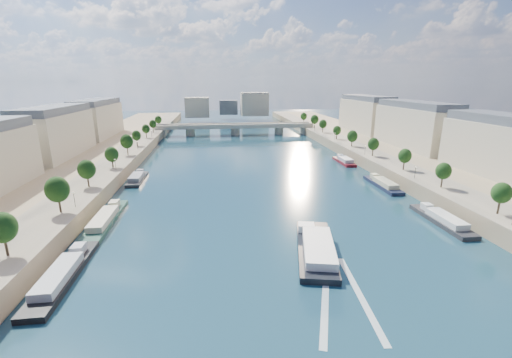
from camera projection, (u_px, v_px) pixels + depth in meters
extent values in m
plane|color=#0C2735|center=(257.00, 185.00, 126.89)|extent=(700.00, 700.00, 0.00)
cube|color=#9E8460|center=(50.00, 186.00, 117.73)|extent=(44.00, 520.00, 5.00)
cube|color=#9E8460|center=(438.00, 173.00, 134.68)|extent=(44.00, 520.00, 5.00)
cube|color=gray|center=(95.00, 177.00, 118.80)|extent=(14.00, 520.00, 0.10)
cube|color=gray|center=(403.00, 168.00, 132.22)|extent=(14.00, 520.00, 0.10)
cylinder|color=#382B1E|center=(2.00, 251.00, 63.17)|extent=(0.50, 0.50, 3.82)
cylinder|color=#382B1E|center=(58.00, 206.00, 86.07)|extent=(0.50, 0.50, 3.82)
ellipsoid|color=#113412|center=(56.00, 193.00, 85.09)|extent=(4.80, 4.80, 5.52)
cylinder|color=#382B1E|center=(90.00, 180.00, 108.98)|extent=(0.50, 0.50, 3.82)
ellipsoid|color=#113412|center=(89.00, 169.00, 107.99)|extent=(4.80, 4.80, 5.52)
cylinder|color=#382B1E|center=(112.00, 163.00, 131.88)|extent=(0.50, 0.50, 3.82)
ellipsoid|color=#113412|center=(110.00, 154.00, 130.90)|extent=(4.80, 4.80, 5.52)
cylinder|color=#382B1E|center=(126.00, 151.00, 154.79)|extent=(0.50, 0.50, 3.82)
ellipsoid|color=#113412|center=(126.00, 143.00, 153.80)|extent=(4.80, 4.80, 5.52)
cylinder|color=#382B1E|center=(138.00, 142.00, 177.69)|extent=(0.50, 0.50, 3.82)
ellipsoid|color=#113412|center=(137.00, 135.00, 176.71)|extent=(4.80, 4.80, 5.52)
cylinder|color=#382B1E|center=(146.00, 135.00, 200.60)|extent=(0.50, 0.50, 3.82)
ellipsoid|color=#113412|center=(145.00, 129.00, 199.61)|extent=(4.80, 4.80, 5.52)
cylinder|color=#382B1E|center=(153.00, 130.00, 223.51)|extent=(0.50, 0.50, 3.82)
ellipsoid|color=#113412|center=(152.00, 124.00, 222.52)|extent=(4.80, 4.80, 5.52)
cylinder|color=#382B1E|center=(158.00, 125.00, 246.41)|extent=(0.50, 0.50, 3.82)
ellipsoid|color=#113412|center=(158.00, 120.00, 245.42)|extent=(4.80, 4.80, 5.52)
cylinder|color=#382B1E|center=(505.00, 210.00, 83.75)|extent=(0.50, 0.50, 3.82)
ellipsoid|color=#113412|center=(508.00, 196.00, 82.77)|extent=(4.80, 4.80, 5.52)
cylinder|color=#382B1E|center=(442.00, 182.00, 106.66)|extent=(0.50, 0.50, 3.82)
ellipsoid|color=#113412|center=(444.00, 171.00, 105.67)|extent=(4.80, 4.80, 5.52)
cylinder|color=#382B1E|center=(402.00, 164.00, 129.56)|extent=(0.50, 0.50, 3.82)
ellipsoid|color=#113412|center=(403.00, 155.00, 128.58)|extent=(4.80, 4.80, 5.52)
cylinder|color=#382B1E|center=(373.00, 152.00, 152.47)|extent=(0.50, 0.50, 3.82)
ellipsoid|color=#113412|center=(374.00, 144.00, 151.48)|extent=(4.80, 4.80, 5.52)
cylinder|color=#382B1E|center=(352.00, 143.00, 175.37)|extent=(0.50, 0.50, 3.82)
ellipsoid|color=#113412|center=(353.00, 136.00, 174.39)|extent=(4.80, 4.80, 5.52)
cylinder|color=#382B1E|center=(336.00, 136.00, 198.28)|extent=(0.50, 0.50, 3.82)
ellipsoid|color=#113412|center=(336.00, 129.00, 197.29)|extent=(4.80, 4.80, 5.52)
cylinder|color=#382B1E|center=(323.00, 130.00, 221.18)|extent=(0.50, 0.50, 3.82)
ellipsoid|color=#113412|center=(324.00, 125.00, 220.20)|extent=(4.80, 4.80, 5.52)
cylinder|color=#382B1E|center=(313.00, 126.00, 244.09)|extent=(0.50, 0.50, 3.82)
ellipsoid|color=#113412|center=(313.00, 120.00, 243.10)|extent=(4.80, 4.80, 5.52)
cylinder|color=#382B1E|center=(304.00, 122.00, 266.99)|extent=(0.50, 0.50, 3.82)
ellipsoid|color=#113412|center=(304.00, 117.00, 266.01)|extent=(4.80, 4.80, 5.52)
cylinder|color=black|center=(74.00, 200.00, 90.16)|extent=(0.14, 0.14, 4.00)
sphere|color=#FFE5B2|center=(73.00, 193.00, 89.58)|extent=(0.36, 0.36, 0.36)
cylinder|color=black|center=(115.00, 165.00, 128.34)|extent=(0.14, 0.14, 4.00)
sphere|color=#FFE5B2|center=(115.00, 159.00, 127.76)|extent=(0.36, 0.36, 0.36)
cylinder|color=black|center=(138.00, 146.00, 166.51)|extent=(0.14, 0.14, 4.00)
sphere|color=#FFE5B2|center=(137.00, 142.00, 165.94)|extent=(0.36, 0.36, 0.36)
cylinder|color=black|center=(152.00, 134.00, 204.69)|extent=(0.14, 0.14, 4.00)
sphere|color=#FFE5B2|center=(151.00, 130.00, 204.11)|extent=(0.36, 0.36, 0.36)
cylinder|color=black|center=(415.00, 173.00, 116.84)|extent=(0.14, 0.14, 4.00)
sphere|color=#FFE5B2|center=(416.00, 167.00, 116.26)|extent=(0.36, 0.36, 0.36)
cylinder|color=black|center=(365.00, 151.00, 155.01)|extent=(0.14, 0.14, 4.00)
sphere|color=#FFE5B2|center=(365.00, 146.00, 154.44)|extent=(0.36, 0.36, 0.36)
cylinder|color=black|center=(335.00, 137.00, 193.19)|extent=(0.14, 0.14, 4.00)
sphere|color=#FFE5B2|center=(335.00, 133.00, 192.61)|extent=(0.36, 0.36, 0.36)
cylinder|color=black|center=(315.00, 128.00, 231.36)|extent=(0.14, 0.14, 4.00)
sphere|color=#FFE5B2|center=(315.00, 125.00, 230.79)|extent=(0.36, 0.36, 0.36)
cube|color=#C4B696|center=(56.00, 133.00, 151.90)|extent=(16.00, 52.00, 20.00)
cube|color=#474C54|center=(52.00, 107.00, 148.72)|extent=(14.72, 50.44, 3.20)
cube|color=#C4B696|center=(98.00, 119.00, 207.26)|extent=(16.00, 52.00, 20.00)
cube|color=#474C54|center=(95.00, 100.00, 204.07)|extent=(14.72, 50.44, 3.20)
cube|color=#C4B696|center=(511.00, 149.00, 116.56)|extent=(16.00, 52.00, 20.00)
cube|color=#C4B696|center=(414.00, 127.00, 171.91)|extent=(16.00, 52.00, 20.00)
cube|color=#474C54|center=(417.00, 104.00, 168.73)|extent=(14.72, 50.44, 3.20)
cube|color=#C4B696|center=(365.00, 116.00, 227.27)|extent=(16.00, 52.00, 20.00)
cube|color=#474C54|center=(367.00, 98.00, 224.08)|extent=(14.72, 50.44, 3.20)
cube|color=#C4B696|center=(197.00, 107.00, 319.94)|extent=(22.00, 18.00, 18.00)
cube|color=#C4B696|center=(254.00, 104.00, 335.41)|extent=(26.00, 20.00, 22.00)
cube|color=#474C54|center=(228.00, 107.00, 347.88)|extent=(18.00, 16.00, 14.00)
cube|color=#C1B79E|center=(235.00, 126.00, 245.79)|extent=(112.00, 11.00, 2.20)
cube|color=#C1B79E|center=(236.00, 125.00, 240.60)|extent=(112.00, 0.80, 0.90)
cube|color=#C1B79E|center=(235.00, 123.00, 250.15)|extent=(112.00, 0.80, 0.90)
cylinder|color=#C1B79E|center=(190.00, 132.00, 243.03)|extent=(6.40, 6.40, 5.00)
cylinder|color=#C1B79E|center=(235.00, 131.00, 246.80)|extent=(6.40, 6.40, 5.00)
cylinder|color=#C1B79E|center=(279.00, 131.00, 250.57)|extent=(6.40, 6.40, 5.00)
cube|color=#C1B79E|center=(162.00, 133.00, 240.68)|extent=(6.00, 12.00, 5.00)
cube|color=#C1B79E|center=(305.00, 130.00, 252.92)|extent=(6.00, 12.00, 5.00)
cube|color=black|center=(315.00, 250.00, 77.60)|extent=(13.58, 28.50, 1.96)
cube|color=white|center=(319.00, 247.00, 74.99)|extent=(10.13, 18.81, 1.76)
cube|color=white|center=(306.00, 227.00, 84.94)|extent=(4.54, 4.06, 1.80)
cube|color=silver|center=(325.00, 297.00, 61.10)|extent=(9.79, 24.91, 0.04)
cube|color=silver|center=(360.00, 294.00, 61.85)|extent=(3.67, 26.00, 0.04)
cube|color=black|center=(64.00, 276.00, 67.08)|extent=(5.00, 27.24, 1.80)
cube|color=#AEB3BA|center=(58.00, 275.00, 64.53)|extent=(4.10, 14.98, 1.60)
cube|color=#AEB3BA|center=(78.00, 249.00, 74.38)|extent=(2.50, 3.27, 1.80)
cube|color=#1B4436|center=(106.00, 221.00, 93.84)|extent=(5.00, 28.96, 1.80)
cube|color=beige|center=(103.00, 218.00, 91.16)|extent=(4.10, 15.93, 1.60)
cube|color=beige|center=(114.00, 204.00, 101.64)|extent=(2.50, 3.48, 1.80)
cube|color=#262628|center=(138.00, 180.00, 132.92)|extent=(5.00, 19.73, 1.80)
cube|color=gray|center=(136.00, 177.00, 130.95)|extent=(4.10, 10.85, 1.60)
cube|color=gray|center=(140.00, 172.00, 138.07)|extent=(2.50, 2.37, 1.80)
cube|color=#2B2A2D|center=(441.00, 222.00, 93.31)|extent=(5.00, 23.13, 1.80)
cube|color=silver|center=(447.00, 218.00, 91.08)|extent=(4.10, 12.72, 1.60)
cube|color=silver|center=(427.00, 207.00, 99.44)|extent=(2.50, 2.78, 1.80)
cube|color=#181E35|center=(382.00, 186.00, 125.52)|extent=(5.00, 22.66, 1.80)
cube|color=beige|center=(385.00, 183.00, 123.32)|extent=(4.10, 12.46, 1.60)
cube|color=beige|center=(375.00, 176.00, 131.51)|extent=(2.50, 2.72, 1.80)
cube|color=maroon|center=(344.00, 162.00, 162.00)|extent=(5.00, 18.61, 1.80)
cube|color=#ACB2B9|center=(346.00, 159.00, 160.11)|extent=(4.10, 10.24, 1.60)
cube|color=#ACB2B9|center=(340.00, 156.00, 166.83)|extent=(2.50, 2.23, 1.80)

